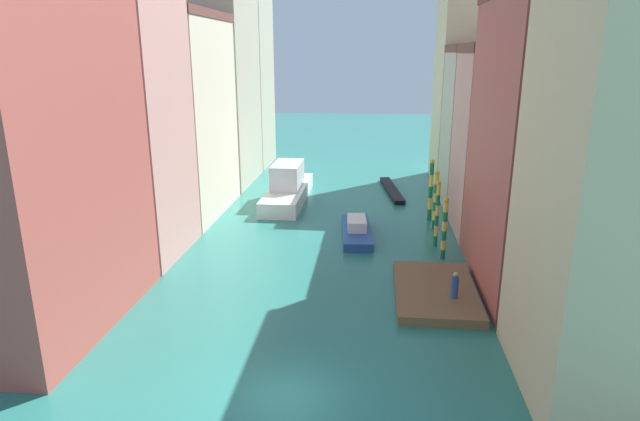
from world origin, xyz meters
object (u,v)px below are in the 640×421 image
mooring_pole_3 (431,190)px  mooring_pole_2 (436,199)px  person_on_dock (455,286)px  motorboat_0 (357,230)px  mooring_pole_1 (437,213)px  vaporetto_white (288,188)px  waterfront_dock (435,291)px  mooring_pole_0 (444,228)px  gondola_black (392,190)px

mooring_pole_3 → mooring_pole_2: bearing=-85.4°
person_on_dock → mooring_pole_3: size_ratio=0.29×
mooring_pole_2 → motorboat_0: mooring_pole_2 is taller
person_on_dock → mooring_pole_1: (-0.01, 9.36, 1.19)m
person_on_dock → vaporetto_white: (-12.07, 19.78, 0.08)m
waterfront_dock → mooring_pole_0: mooring_pole_0 is taller
mooring_pole_0 → gondola_black: bearing=99.5°
mooring_pole_3 → motorboat_0: size_ratio=0.69×
waterfront_dock → person_on_dock: (0.84, -1.22, 0.91)m
person_on_dock → mooring_pole_0: 6.99m
mooring_pole_1 → vaporetto_white: mooring_pole_1 is taller
waterfront_dock → mooring_pole_1: bearing=84.2°
mooring_pole_3 → motorboat_0: bearing=-141.8°
person_on_dock → mooring_pole_0: bearing=88.3°
mooring_pole_0 → mooring_pole_1: 2.46m
waterfront_dock → mooring_pole_3: size_ratio=1.50×
waterfront_dock → mooring_pole_3: (0.93, 14.03, 2.28)m
person_on_dock → mooring_pole_2: bearing=88.8°
mooring_pole_2 → mooring_pole_0: bearing=-90.5°
waterfront_dock → mooring_pole_0: size_ratio=1.81×
mooring_pole_3 → gondola_black: bearing=107.5°
vaporetto_white → motorboat_0: 11.12m
waterfront_dock → motorboat_0: 10.68m
waterfront_dock → gondola_black: waterfront_dock is taller
person_on_dock → gondola_black: 24.14m
mooring_pole_0 → waterfront_dock: bearing=-100.4°
person_on_dock → mooring_pole_2: size_ratio=0.32×
mooring_pole_0 → mooring_pole_3: (-0.11, 8.32, 0.43)m
mooring_pole_2 → gondola_black: size_ratio=0.48×
mooring_pole_2 → gondola_black: 11.43m
mooring_pole_0 → mooring_pole_1: (-0.22, 2.43, 0.25)m
person_on_dock → mooring_pole_3: 15.31m
person_on_dock → mooring_pole_2: 13.18m
mooring_pole_2 → person_on_dock: bearing=-91.2°
mooring_pole_1 → mooring_pole_3: bearing=89.0°
person_on_dock → vaporetto_white: size_ratio=0.12×
mooring_pole_1 → motorboat_0: bearing=165.2°
person_on_dock → mooring_pole_0: (0.21, 6.93, 0.94)m
vaporetto_white → person_on_dock: bearing=-58.6°
waterfront_dock → person_on_dock: bearing=-55.6°
motorboat_0 → waterfront_dock: bearing=-63.9°
mooring_pole_3 → person_on_dock: bearing=-90.4°
waterfront_dock → mooring_pole_2: bearing=84.7°
motorboat_0 → vaporetto_white: bearing=126.1°
mooring_pole_3 → motorboat_0: 7.45m
vaporetto_white → gondola_black: 10.36m
vaporetto_white → waterfront_dock: bearing=-58.8°
waterfront_dock → motorboat_0: motorboat_0 is taller
mooring_pole_1 → mooring_pole_2: size_ratio=1.02×
mooring_pole_3 → mooring_pole_1: bearing=-91.0°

